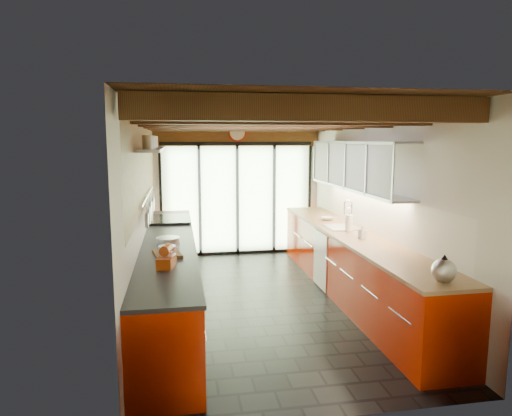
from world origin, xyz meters
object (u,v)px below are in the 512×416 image
soap_bottle (362,232)px  bowl (328,219)px  stand_mixer (166,258)px  kettle (444,269)px  paper_towel (349,223)px

soap_bottle → bowl: size_ratio=0.85×
stand_mixer → kettle: 2.70m
kettle → bowl: kettle is taller
stand_mixer → soap_bottle: stand_mixer is taller
kettle → bowl: (0.00, 3.30, -0.09)m
stand_mixer → paper_towel: 2.92m
kettle → paper_towel: paper_towel is taller
stand_mixer → kettle: size_ratio=1.04×
kettle → paper_towel: 2.37m
stand_mixer → soap_bottle: (2.54, 0.96, -0.01)m
stand_mixer → paper_towel: (2.54, 1.44, 0.02)m
paper_towel → soap_bottle: size_ratio=1.61×
paper_towel → bowl: paper_towel is taller
soap_bottle → bowl: bearing=90.0°
soap_bottle → stand_mixer: bearing=-159.3°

